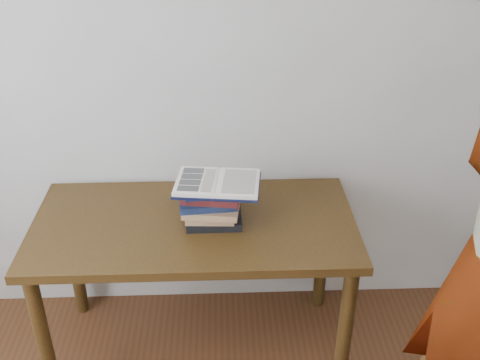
{
  "coord_description": "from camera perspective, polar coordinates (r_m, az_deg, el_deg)",
  "views": [
    {
      "loc": [
        0.23,
        -0.56,
        2.03
      ],
      "look_at": [
        0.3,
        1.35,
        0.93
      ],
      "focal_mm": 42.0,
      "sensor_mm": 36.0,
      "label": 1
    }
  ],
  "objects": [
    {
      "name": "desk",
      "position": [
        2.4,
        -4.59,
        -6.12
      ],
      "size": [
        1.35,
        0.67,
        0.72
      ],
      "color": "#442D11",
      "rests_on": "ground"
    },
    {
      "name": "book_stack",
      "position": [
        2.29,
        -2.93,
        -2.43
      ],
      "size": [
        0.26,
        0.21,
        0.18
      ],
      "color": "black",
      "rests_on": "desk"
    },
    {
      "name": "open_book",
      "position": [
        2.23,
        -2.29,
        -0.33
      ],
      "size": [
        0.36,
        0.27,
        0.03
      ],
      "rotation": [
        0.0,
        0.0,
        -0.12
      ],
      "color": "black",
      "rests_on": "book_stack"
    }
  ]
}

